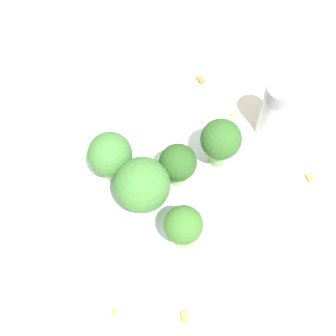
% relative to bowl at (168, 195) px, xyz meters
% --- Properties ---
extents(ground_plane, '(3.00, 3.00, 0.00)m').
position_rel_bowl_xyz_m(ground_plane, '(0.00, 0.00, -0.03)').
color(ground_plane, beige).
extents(bowl, '(0.19, 0.19, 0.05)m').
position_rel_bowl_xyz_m(bowl, '(0.00, 0.00, 0.00)').
color(bowl, silver).
rests_on(bowl, ground_plane).
extents(broccoli_floret_0, '(0.03, 0.03, 0.05)m').
position_rel_bowl_xyz_m(broccoli_floret_0, '(0.01, -0.00, 0.05)').
color(broccoli_floret_0, '#84AD66').
rests_on(broccoli_floret_0, bowl).
extents(broccoli_floret_1, '(0.03, 0.03, 0.05)m').
position_rel_bowl_xyz_m(broccoli_floret_1, '(-0.01, -0.05, 0.05)').
color(broccoli_floret_1, '#7A9E5B').
rests_on(broccoli_floret_1, bowl).
extents(broccoli_floret_2, '(0.05, 0.05, 0.05)m').
position_rel_bowl_xyz_m(broccoli_floret_2, '(-0.03, -0.01, 0.05)').
color(broccoli_floret_2, '#84AD66').
rests_on(broccoli_floret_2, bowl).
extents(broccoli_floret_3, '(0.04, 0.04, 0.05)m').
position_rel_bowl_xyz_m(broccoli_floret_3, '(0.05, 0.00, 0.06)').
color(broccoli_floret_3, '#7A9E5B').
rests_on(broccoli_floret_3, bowl).
extents(broccoli_floret_4, '(0.04, 0.04, 0.05)m').
position_rel_bowl_xyz_m(broccoli_floret_4, '(-0.04, 0.03, 0.05)').
color(broccoli_floret_4, '#84AD66').
rests_on(broccoli_floret_4, bowl).
extents(pepper_shaker, '(0.03, 0.03, 0.07)m').
position_rel_bowl_xyz_m(pepper_shaker, '(0.14, 0.03, 0.01)').
color(pepper_shaker, '#B2B7BC').
rests_on(pepper_shaker, ground_plane).
extents(almond_crumb_0, '(0.01, 0.01, 0.01)m').
position_rel_bowl_xyz_m(almond_crumb_0, '(-0.04, -0.11, -0.02)').
color(almond_crumb_0, olive).
rests_on(almond_crumb_0, ground_plane).
extents(almond_crumb_1, '(0.01, 0.01, 0.01)m').
position_rel_bowl_xyz_m(almond_crumb_1, '(0.14, -0.04, -0.02)').
color(almond_crumb_1, '#AD7F4C').
rests_on(almond_crumb_1, ground_plane).
extents(almond_crumb_2, '(0.01, 0.01, 0.01)m').
position_rel_bowl_xyz_m(almond_crumb_2, '(0.11, 0.06, -0.02)').
color(almond_crumb_2, tan).
rests_on(almond_crumb_2, ground_plane).
extents(almond_crumb_3, '(0.01, 0.01, 0.01)m').
position_rel_bowl_xyz_m(almond_crumb_3, '(-0.09, -0.07, -0.02)').
color(almond_crumb_3, olive).
rests_on(almond_crumb_3, ground_plane).
extents(almond_crumb_4, '(0.01, 0.01, 0.01)m').
position_rel_bowl_xyz_m(almond_crumb_4, '(0.11, 0.13, -0.02)').
color(almond_crumb_4, olive).
rests_on(almond_crumb_4, ground_plane).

